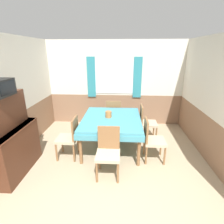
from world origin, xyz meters
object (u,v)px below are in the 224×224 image
chair_left_near (70,136)px  chair_right_far (146,121)px  chair_head_window (114,114)px  tv (0,88)px  chair_head_near (108,150)px  vase (108,114)px  dining_table (112,122)px  sideboard (12,141)px  chair_right_near (152,138)px

chair_left_near → chair_right_far: same height
chair_head_window → tv: bearing=-129.6°
tv → chair_head_near: bearing=4.1°
vase → chair_left_near: bearing=-146.9°
dining_table → tv: (-1.77, -1.14, 1.03)m
tv → dining_table: bearing=32.7°
chair_right_far → sideboard: sideboard is taller
chair_head_window → chair_right_near: 1.74m
dining_table → chair_right_near: chair_right_near is taller
vase → chair_head_window: bearing=85.5°
chair_left_near → sideboard: sideboard is taller
chair_right_far → chair_head_window: size_ratio=1.00×
tv → vase: 2.23m
dining_table → tv: 2.34m
chair_head_window → sideboard: size_ratio=0.61×
chair_left_near → sideboard: 1.10m
chair_right_near → sideboard: bearing=-78.3°
dining_table → sideboard: bearing=-150.1°
chair_right_far → chair_right_near: same height
chair_right_far → chair_head_near: same height
dining_table → vase: vase is taller
chair_head_window → tv: 3.02m
chair_left_near → dining_table: bearing=-61.2°
sideboard → tv: tv is taller
chair_left_near → chair_head_near: size_ratio=1.00×
dining_table → chair_right_far: 1.02m
chair_right_far → chair_head_window: 1.03m
dining_table → sideboard: size_ratio=1.06×
chair_head_near → sideboard: size_ratio=0.61×
chair_right_far → chair_right_near: size_ratio=1.00×
dining_table → tv: bearing=-147.3°
dining_table → chair_left_near: 1.02m
chair_right_near → sideboard: (-2.71, -0.56, 0.15)m
dining_table → vase: size_ratio=10.93×
chair_head_window → chair_head_near: same height
chair_right_near → tv: tv is taller
chair_right_far → tv: size_ratio=1.97×
dining_table → chair_head_near: 1.02m
chair_left_near → chair_right_far: size_ratio=1.00×
chair_left_near → vase: 1.02m
chair_right_far → chair_right_near: 0.97m
chair_left_near → chair_head_near: same height
sideboard → vase: sideboard is taller
chair_left_near → tv: tv is taller
chair_right_near → vase: size_ratio=6.27×
chair_head_near → chair_head_window: bearing=-90.0°
chair_head_window → chair_head_near: (0.00, -2.02, 0.00)m
chair_right_far → tv: (-2.66, -1.62, 1.19)m
chair_head_near → vase: size_ratio=6.27×
dining_table → chair_head_near: (0.00, -1.01, -0.16)m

